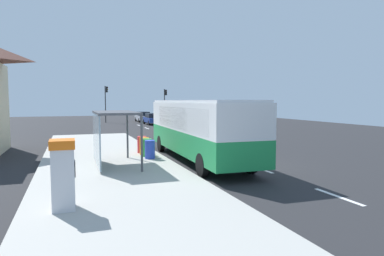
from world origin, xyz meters
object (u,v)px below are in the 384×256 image
Objects in this scene: bus at (198,126)px; recycling_bin_green at (147,148)px; sedan_far at (153,119)px; recycling_bin_orange at (144,146)px; traffic_light_far_side at (106,98)px; recycling_bin_blue at (150,149)px; sedan_near at (143,117)px; traffic_light_near_side at (165,100)px; bus_shelter at (108,124)px; ticket_machine at (63,174)px; recycling_bin_red at (142,145)px; white_van at (174,118)px.

bus is 3.01m from recycling_bin_green.
bus is 11.64× the size of recycling_bin_green.
sedan_far is 26.81m from recycling_bin_orange.
traffic_light_far_side is at bearing 92.33° from bus.
recycling_bin_green is at bearing -90.00° from recycling_bin_orange.
recycling_bin_blue is 1.00× the size of recycling_bin_orange.
sedan_near is 4.15m from traffic_light_near_side.
bus_shelter is at bearing -129.62° from recycling_bin_orange.
ticket_machine is 6.50m from bus_shelter.
recycling_bin_blue is 2.10m from recycling_bin_red.
sedan_far is 0.84× the size of traffic_light_far_side.
recycling_bin_green is at bearing 90.00° from recycling_bin_blue.
bus is at bearing -11.67° from recycling_bin_blue.
white_van is 1.06× the size of traffic_light_near_side.
recycling_bin_green is 0.70m from recycling_bin_orange.
ticket_machine is (-10.59, -41.18, 0.38)m from sedan_near.
ticket_machine is 42.61m from traffic_light_near_side.
ticket_machine is at bearing -104.42° from sedan_near.
bus is 4.77m from bus_shelter.
white_van is 20.26m from bus_shelter.
bus reaches higher than ticket_machine.
recycling_bin_blue is 34.33m from traffic_light_near_side.
recycling_bin_green is 33.07m from traffic_light_far_side.
recycling_bin_blue is 1.40m from recycling_bin_orange.
sedan_far reaches higher than recycling_bin_green.
white_van reaches higher than recycling_bin_blue.
sedan_near reaches higher than recycling_bin_blue.
recycling_bin_blue and recycling_bin_green have the same top height.
bus is at bearing 9.16° from bus_shelter.
recycling_bin_green is 1.40m from recycling_bin_red.
traffic_light_far_side is (1.10, 32.23, 2.84)m from recycling_bin_orange.
traffic_light_near_side is 0.93× the size of traffic_light_far_side.
white_van is 0.99× the size of traffic_light_far_side.
recycling_bin_red is at bearing 56.73° from bus_shelter.
traffic_light_far_side reaches higher than ticket_machine.
recycling_bin_blue and recycling_bin_red have the same top height.
ticket_machine is 9.74m from recycling_bin_orange.
traffic_light_far_side is (1.10, 33.63, 2.84)m from recycling_bin_blue.
recycling_bin_blue is at bearing -100.90° from sedan_near.
bus_shelter reaches higher than recycling_bin_blue.
traffic_light_near_side reaches higher than recycling_bin_green.
bus_shelter reaches higher than sedan_far.
white_van is 18.22m from recycling_bin_blue.
recycling_bin_red is (0.00, 2.10, 0.00)m from recycling_bin_blue.
bus_shelter is at bearing -115.18° from white_van.
sedan_far is at bearing -89.99° from sedan_near.
sedan_far is 0.90× the size of traffic_light_near_side.
traffic_light_near_side reaches higher than sedan_far.
white_van reaches higher than sedan_far.
traffic_light_far_side is (-5.30, 16.58, 2.16)m from white_van.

